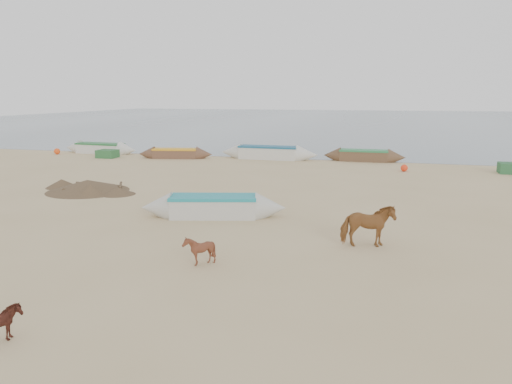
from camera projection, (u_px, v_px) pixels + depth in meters
ground at (222, 246)px, 15.82m from camera, size 140.00×140.00×0.00m
sea at (367, 120)px, 93.36m from camera, size 160.00×160.00×0.00m
cow_adult at (367, 226)px, 15.63m from camera, size 1.76×1.10×1.38m
calf_front at (199, 250)px, 14.02m from camera, size 0.80×0.71×0.86m
near_canoe at (213, 206)px, 19.53m from camera, size 5.82×2.65×0.85m
debris_pile at (88, 185)px, 24.81m from camera, size 5.28×5.28×0.56m
waterline_canoes at (332, 156)px, 35.69m from camera, size 51.27×3.82×0.97m
beach_clutter at (365, 161)px, 33.66m from camera, size 44.02×4.95×0.64m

